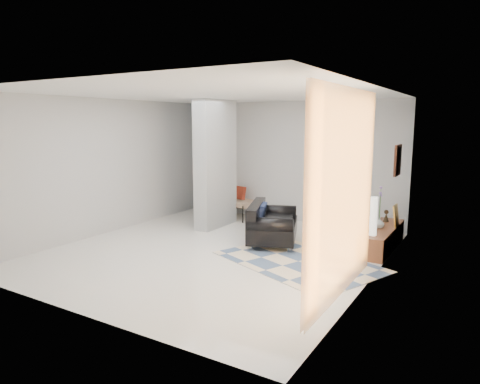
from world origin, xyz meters
The scene contains 17 objects.
floor centered at (0.00, 0.00, 0.00)m, with size 6.00×6.00×0.00m, color white.
ceiling centered at (0.00, 0.00, 2.80)m, with size 6.00×6.00×0.00m, color white.
wall_back centered at (0.00, 3.00, 1.40)m, with size 6.00×6.00×0.00m, color #AFB2B4.
wall_front centered at (0.00, -3.00, 1.40)m, with size 6.00×6.00×0.00m, color #AFB2B4.
wall_left centered at (-2.75, 0.00, 1.40)m, with size 6.00×6.00×0.00m, color #AFB2B4.
wall_right centered at (2.75, 0.00, 1.40)m, with size 6.00×6.00×0.00m, color #AFB2B4.
partition_column centered at (-1.10, 1.60, 1.40)m, with size 0.35×1.20×2.80m, color #9FA4A6.
hallway_door centered at (-2.10, 2.96, 1.02)m, with size 0.85×0.06×2.04m, color silver.
curtain centered at (2.67, -1.15, 1.45)m, with size 2.55×2.55×0.00m, color #FFA343.
wall_art centered at (2.72, 1.70, 1.65)m, with size 0.04×0.45×0.55m, color #3A1A10.
media_console centered at (2.52, 1.70, 0.20)m, with size 0.45×1.82×0.80m.
loveseat centered at (0.54, 1.04, 0.36)m, with size 1.33×1.69×0.76m.
daybed centered at (-1.42, 2.64, 0.43)m, with size 1.62×0.93×0.77m.
area_rug centered at (1.51, 0.20, 0.01)m, with size 2.60×1.73×0.01m, color beige.
cylinder_lamp centered at (2.50, 1.06, 0.73)m, with size 0.12×0.12×0.67m, color white.
bronze_figurine centered at (2.47, 2.22, 0.52)m, with size 0.12×0.12×0.23m, color black, non-canonical shape.
vase centered at (2.47, 1.64, 0.50)m, with size 0.18×0.18×0.19m, color silver.
Camera 1 is at (4.19, -6.21, 2.31)m, focal length 32.00 mm.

